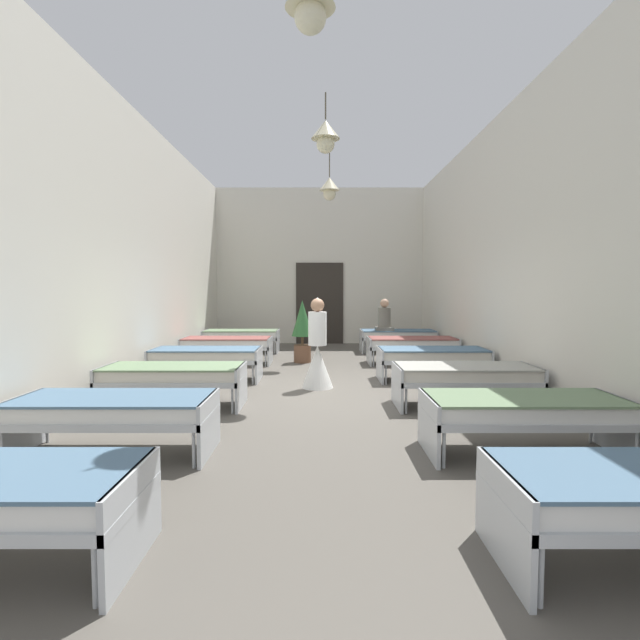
# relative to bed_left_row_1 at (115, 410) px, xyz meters

# --- Properties ---
(ground_plane) EXTENTS (6.70, 14.16, 0.10)m
(ground_plane) POSITION_rel_bed_left_row_1_xyz_m (2.00, 2.85, -0.49)
(ground_plane) COLOR #59544C
(room_shell) EXTENTS (6.50, 13.76, 4.60)m
(room_shell) POSITION_rel_bed_left_row_1_xyz_m (2.00, 4.21, 1.87)
(room_shell) COLOR silver
(room_shell) RESTS_ON ground
(bed_left_row_1) EXTENTS (1.90, 0.84, 0.57)m
(bed_left_row_1) POSITION_rel_bed_left_row_1_xyz_m (0.00, 0.00, 0.00)
(bed_left_row_1) COLOR #B7BCC1
(bed_left_row_1) RESTS_ON ground
(bed_right_row_1) EXTENTS (1.90, 0.84, 0.57)m
(bed_right_row_1) POSITION_rel_bed_left_row_1_xyz_m (4.00, 0.00, 0.00)
(bed_right_row_1) COLOR #B7BCC1
(bed_right_row_1) RESTS_ON ground
(bed_left_row_2) EXTENTS (1.90, 0.84, 0.57)m
(bed_left_row_2) POSITION_rel_bed_left_row_1_xyz_m (0.00, 1.90, 0.00)
(bed_left_row_2) COLOR #B7BCC1
(bed_left_row_2) RESTS_ON ground
(bed_right_row_2) EXTENTS (1.90, 0.84, 0.57)m
(bed_right_row_2) POSITION_rel_bed_left_row_1_xyz_m (4.00, 1.90, 0.00)
(bed_right_row_2) COLOR #B7BCC1
(bed_right_row_2) RESTS_ON ground
(bed_left_row_3) EXTENTS (1.90, 0.84, 0.57)m
(bed_left_row_3) POSITION_rel_bed_left_row_1_xyz_m (0.00, 3.80, 0.00)
(bed_left_row_3) COLOR #B7BCC1
(bed_left_row_3) RESTS_ON ground
(bed_right_row_3) EXTENTS (1.90, 0.84, 0.57)m
(bed_right_row_3) POSITION_rel_bed_left_row_1_xyz_m (4.00, 3.80, 0.00)
(bed_right_row_3) COLOR #B7BCC1
(bed_right_row_3) RESTS_ON ground
(bed_left_row_4) EXTENTS (1.90, 0.84, 0.57)m
(bed_left_row_4) POSITION_rel_bed_left_row_1_xyz_m (0.00, 5.70, 0.00)
(bed_left_row_4) COLOR #B7BCC1
(bed_left_row_4) RESTS_ON ground
(bed_right_row_4) EXTENTS (1.90, 0.84, 0.57)m
(bed_right_row_4) POSITION_rel_bed_left_row_1_xyz_m (4.00, 5.70, 0.00)
(bed_right_row_4) COLOR #B7BCC1
(bed_right_row_4) RESTS_ON ground
(bed_left_row_5) EXTENTS (1.90, 0.84, 0.57)m
(bed_left_row_5) POSITION_rel_bed_left_row_1_xyz_m (0.00, 7.60, 0.00)
(bed_left_row_5) COLOR #B7BCC1
(bed_left_row_5) RESTS_ON ground
(bed_right_row_5) EXTENTS (1.90, 0.84, 0.57)m
(bed_right_row_5) POSITION_rel_bed_left_row_1_xyz_m (4.00, 7.60, 0.00)
(bed_right_row_5) COLOR #B7BCC1
(bed_right_row_5) RESTS_ON ground
(nurse_near_aisle) EXTENTS (0.52, 0.52, 1.49)m
(nurse_near_aisle) POSITION_rel_bed_left_row_1_xyz_m (1.97, 3.19, 0.09)
(nurse_near_aisle) COLOR white
(nurse_near_aisle) RESTS_ON ground
(patient_seated_primary) EXTENTS (0.44, 0.44, 0.80)m
(patient_seated_primary) POSITION_rel_bed_left_row_1_xyz_m (3.65, 7.54, 0.43)
(patient_seated_primary) COLOR slate
(patient_seated_primary) RESTS_ON bed_right_row_5
(potted_plant) EXTENTS (0.47, 0.47, 1.38)m
(potted_plant) POSITION_rel_bed_left_row_1_xyz_m (1.62, 5.91, 0.35)
(potted_plant) COLOR brown
(potted_plant) RESTS_ON ground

